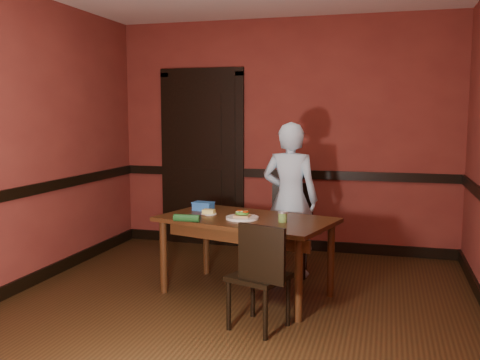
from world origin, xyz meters
The scene contains 18 objects.
floor centered at (0.00, 0.00, 0.00)m, with size 4.00×4.50×0.01m, color black.
wall_back centered at (0.00, 2.25, 1.35)m, with size 4.00×0.02×2.70m, color maroon.
wall_front centered at (0.00, -2.25, 1.35)m, with size 4.00×0.02×2.70m, color maroon.
wall_left centered at (-2.00, 0.00, 1.35)m, with size 0.02×4.50×2.70m, color maroon.
dado_back centered at (0.00, 2.23, 0.90)m, with size 4.00×0.03×0.10m, color black.
dado_left centered at (-1.99, 0.00, 0.90)m, with size 0.03×4.50×0.10m, color black.
baseboard_back centered at (0.00, 2.23, 0.06)m, with size 4.00×0.03×0.12m, color black.
baseboard_left centered at (-1.99, 0.00, 0.06)m, with size 0.03×4.50×0.12m, color black.
door centered at (-1.00, 2.22, 1.09)m, with size 1.05×0.07×2.20m.
dining_table centered at (0.01, 0.53, 0.35)m, with size 1.49×0.84×0.70m, color #341D0D.
chair_far centered at (0.24, 1.26, 0.45)m, with size 0.42×0.42×0.90m, color black, non-canonical shape.
chair_near centered at (0.29, -0.17, 0.41)m, with size 0.38×0.38×0.82m, color black, non-canonical shape.
person centered at (0.27, 1.24, 0.76)m, with size 0.56×0.36×1.52m, color #A6CCE0.
sandwich_plate centered at (-0.01, 0.46, 0.72)m, with size 0.29×0.29×0.07m.
sauce_jar centered at (0.35, 0.41, 0.74)m, with size 0.08×0.08×0.09m.
cheese_saucer centered at (-0.36, 0.59, 0.71)m, with size 0.14×0.14×0.04m.
food_tub centered at (-0.48, 0.77, 0.74)m, with size 0.20×0.15×0.08m.
wrapped_veg centered at (-0.43, 0.22, 0.73)m, with size 0.06×0.06×0.22m, color #17471D.
Camera 1 is at (1.19, -3.93, 1.60)m, focal length 40.00 mm.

